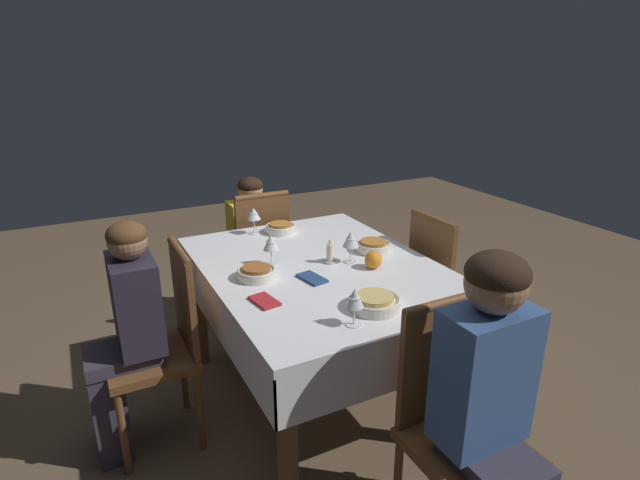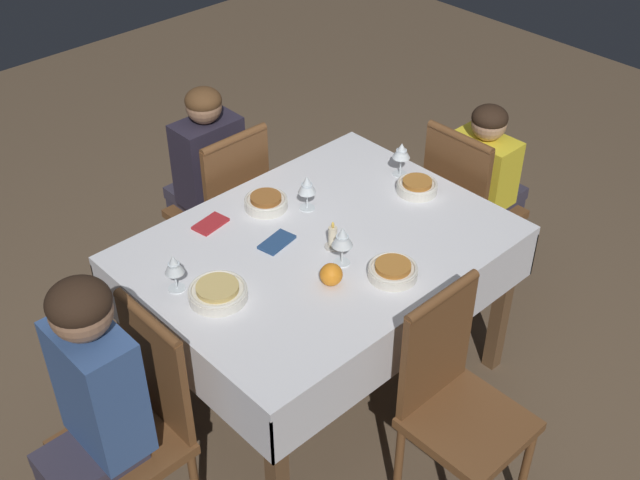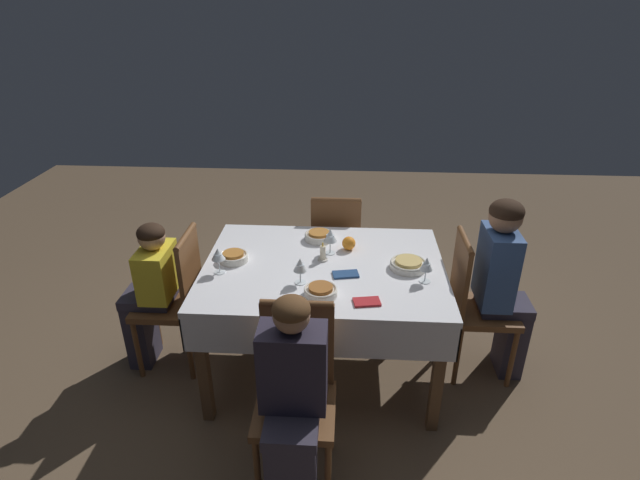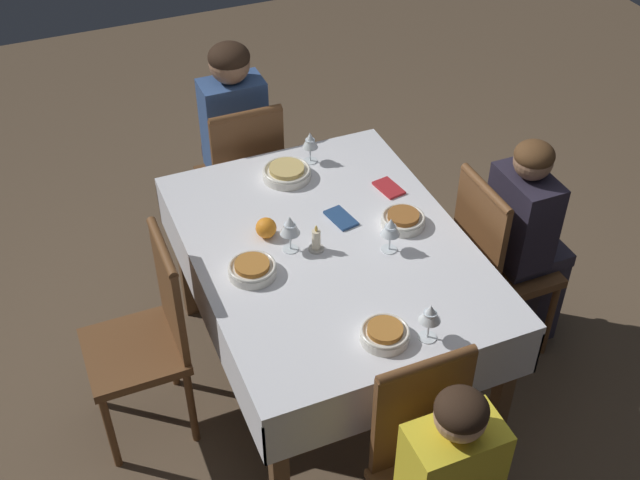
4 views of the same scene
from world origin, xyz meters
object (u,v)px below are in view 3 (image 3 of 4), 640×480
at_px(chair_north, 296,387).
at_px(chair_east, 176,295).
at_px(wine_glass_north, 300,265).
at_px(napkin_spare_side, 346,274).
at_px(wine_glass_east, 218,255).
at_px(orange_fruit, 349,243).
at_px(wine_glass_west, 426,265).
at_px(bowl_north, 320,291).
at_px(bowl_south, 319,236).
at_px(person_child_yellow, 150,290).
at_px(chair_west, 474,300).
at_px(dining_table, 324,278).
at_px(person_child_dark, 292,399).
at_px(wine_glass_south, 330,236).
at_px(candle_centerpiece, 323,254).
at_px(chair_south, 336,246).
at_px(bowl_east, 233,257).
at_px(napkin_red_folded, 367,302).
at_px(person_adult_denim, 503,280).
at_px(bowl_west, 408,264).

distance_m(chair_north, chair_east, 1.12).
height_order(wine_glass_north, napkin_spare_side, wine_glass_north).
xyz_separation_m(wine_glass_east, orange_fruit, (-0.73, -0.33, -0.07)).
relative_size(chair_north, wine_glass_west, 6.26).
relative_size(bowl_north, bowl_south, 0.97).
bearing_deg(person_child_yellow, chair_west, 91.36).
xyz_separation_m(dining_table, chair_east, (0.92, -0.02, -0.17)).
distance_m(person_child_dark, wine_glass_south, 1.10).
bearing_deg(wine_glass_south, candle_centerpiece, 66.27).
bearing_deg(orange_fruit, wine_glass_west, 139.69).
bearing_deg(chair_south, napkin_spare_side, 95.25).
relative_size(wine_glass_north, bowl_east, 0.89).
bearing_deg(napkin_red_folded, person_child_yellow, -16.72).
bearing_deg(dining_table, wine_glass_north, 59.87).
xyz_separation_m(chair_south, wine_glass_south, (0.02, 0.59, 0.37)).
distance_m(person_adult_denim, wine_glass_east, 1.68).
relative_size(dining_table, candle_centerpiece, 11.76).
bearing_deg(bowl_south, person_child_yellow, 17.02).
relative_size(person_child_dark, person_child_yellow, 1.09).
relative_size(chair_south, napkin_spare_side, 5.98).
distance_m(bowl_west, bowl_south, 0.64).
height_order(dining_table, bowl_west, bowl_west).
bearing_deg(bowl_east, wine_glass_east, 70.33).
height_order(chair_east, person_child_dark, person_child_dark).
height_order(chair_south, bowl_east, chair_south).
height_order(person_adult_denim, wine_glass_west, person_adult_denim).
bearing_deg(person_child_yellow, bowl_south, 107.02).
relative_size(orange_fruit, napkin_spare_side, 0.53).
bearing_deg(chair_west, candle_centerpiece, 90.38).
bearing_deg(person_child_dark, bowl_south, 88.00).
relative_size(wine_glass_east, candle_centerpiece, 1.29).
height_order(chair_south, wine_glass_east, chair_south).
distance_m(person_adult_denim, bowl_north, 1.15).
relative_size(chair_west, wine_glass_west, 6.26).
relative_size(wine_glass_east, napkin_red_folded, 1.04).
xyz_separation_m(chair_north, napkin_red_folded, (-0.33, -0.36, 0.26)).
relative_size(dining_table, chair_north, 1.50).
bearing_deg(candle_centerpiece, chair_east, 2.60).
bearing_deg(bowl_west, person_child_yellow, -0.92).
bearing_deg(bowl_north, chair_south, -92.95).
distance_m(person_child_dark, bowl_west, 1.08).
distance_m(chair_west, wine_glass_north, 1.13).
height_order(person_child_dark, wine_glass_south, person_child_dark).
bearing_deg(wine_glass_south, bowl_north, 85.82).
bearing_deg(wine_glass_north, bowl_south, -97.33).
bearing_deg(napkin_spare_side, bowl_west, -164.51).
xyz_separation_m(chair_north, bowl_east, (0.45, -0.77, 0.28)).
bearing_deg(person_child_yellow, bowl_east, 90.46).
xyz_separation_m(chair_east, bowl_south, (-0.87, -0.32, 0.28)).
relative_size(bowl_west, napkin_red_folded, 1.42).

